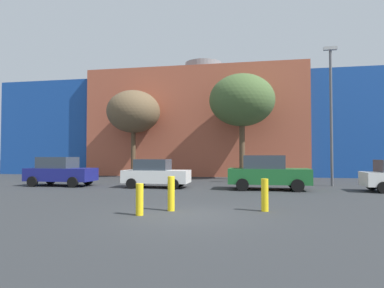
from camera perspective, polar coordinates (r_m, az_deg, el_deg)
The scene contains 11 objects.
ground_plane at distance 10.75m, azimuth -0.73°, elevation -12.11°, with size 200.00×200.00×0.00m, color #2D3033.
building_backdrop at distance 36.14m, azimuth 1.99°, elevation 2.78°, with size 39.80×13.75×11.96m.
parked_car_0 at distance 22.19m, azimuth -21.73°, elevation -4.41°, with size 4.12×2.02×1.78m.
parked_car_1 at distance 19.61m, azimuth -6.28°, elevation -5.06°, with size 3.84×1.88×1.66m.
parked_car_2 at distance 18.78m, azimuth 12.84°, elevation -4.81°, with size 4.37×2.14×1.89m.
bare_tree_0 at distance 26.61m, azimuth 8.57°, elevation 7.40°, with size 5.15×5.15×8.29m.
bare_tree_1 at distance 29.14m, azimuth -10.02°, elevation 5.45°, with size 4.58×4.58×7.49m.
bollard_yellow_0 at distance 10.73m, azimuth -9.01°, elevation -9.40°, with size 0.24×0.24×1.00m, color yellow.
bollard_yellow_1 at distance 11.60m, azimuth 12.41°, elevation -8.56°, with size 0.24×0.24×1.10m, color yellow.
bollard_yellow_2 at distance 11.45m, azimuth -3.61°, elevation -8.50°, with size 0.24×0.24×1.18m, color yellow.
street_lamp at distance 22.33m, azimuth 22.81°, elevation 5.83°, with size 0.80×0.24×8.65m.
Camera 1 is at (2.08, -10.37, 1.90)m, focal length 31.01 mm.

